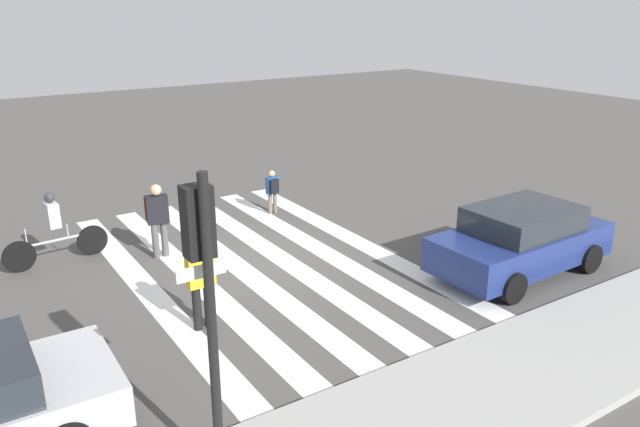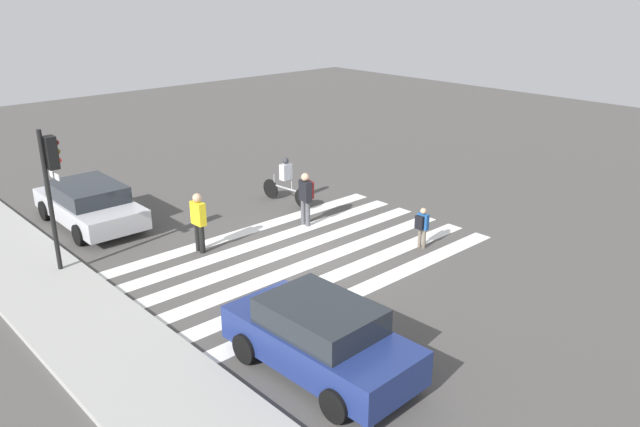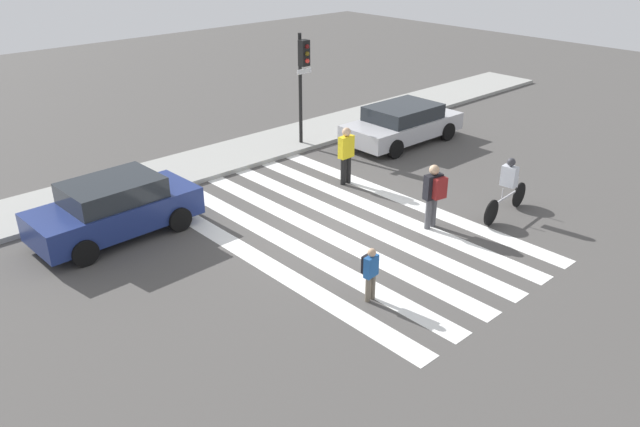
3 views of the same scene
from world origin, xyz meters
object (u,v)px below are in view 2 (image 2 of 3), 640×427
pedestrian_adult_blue_shirt (199,219)px  car_parked_silver_sedan (320,337)px  pedestrian_adult_tall_backpack (306,195)px  pedestrian_child_with_backpack (422,225)px  cyclist_near_curb (286,179)px  car_parked_far_curb (89,204)px  traffic_light (51,174)px

pedestrian_adult_blue_shirt → car_parked_silver_sedan: (-6.65, 1.45, -0.23)m
pedestrian_adult_tall_backpack → pedestrian_adult_blue_shirt: pedestrian_adult_blue_shirt is taller
pedestrian_adult_tall_backpack → pedestrian_adult_blue_shirt: size_ratio=0.98×
pedestrian_child_with_backpack → cyclist_near_curb: bearing=177.1°
car_parked_silver_sedan → car_parked_far_curb: 10.86m
traffic_light → cyclist_near_curb: size_ratio=1.71×
pedestrian_adult_blue_shirt → car_parked_far_curb: pedestrian_adult_blue_shirt is taller
traffic_light → car_parked_far_curb: 4.08m
pedestrian_child_with_backpack → car_parked_silver_sedan: size_ratio=0.29×
traffic_light → pedestrian_child_with_backpack: traffic_light is taller
pedestrian_adult_tall_backpack → cyclist_near_curb: (2.05, -0.87, -0.14)m
cyclist_near_curb → traffic_light: bearing=86.9°
car_parked_silver_sedan → pedestrian_adult_blue_shirt: bearing=-14.0°
car_parked_far_curb → traffic_light: bearing=146.5°
car_parked_silver_sedan → car_parked_far_curb: size_ratio=0.91×
pedestrian_adult_tall_backpack → car_parked_silver_sedan: (-6.18, 5.09, -0.25)m
pedestrian_adult_tall_backpack → car_parked_silver_sedan: size_ratio=0.42×
traffic_light → car_parked_far_curb: size_ratio=0.86×
car_parked_far_curb → car_parked_silver_sedan: bearing=-179.6°
pedestrian_adult_tall_backpack → car_parked_far_curb: size_ratio=0.38×
cyclist_near_curb → car_parked_silver_sedan: (-8.23, 5.95, -0.11)m
pedestrian_adult_tall_backpack → cyclist_near_curb: pedestrian_adult_tall_backpack is taller
cyclist_near_curb → car_parked_silver_sedan: bearing=138.8°
cyclist_near_curb → pedestrian_adult_tall_backpack: bearing=151.7°
pedestrian_adult_tall_backpack → pedestrian_child_with_backpack: bearing=-150.1°
pedestrian_adult_tall_backpack → pedestrian_adult_blue_shirt: bearing=93.8°
car_parked_silver_sedan → car_parked_far_curb: car_parked_silver_sedan is taller
traffic_light → pedestrian_adult_tall_backpack: size_ratio=2.25×
pedestrian_adult_tall_backpack → car_parked_silver_sedan: bearing=151.7°
pedestrian_child_with_backpack → car_parked_far_curb: 10.42m
pedestrian_child_with_backpack → pedestrian_adult_blue_shirt: size_ratio=0.70×
pedestrian_child_with_backpack → cyclist_near_curb: 5.70m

